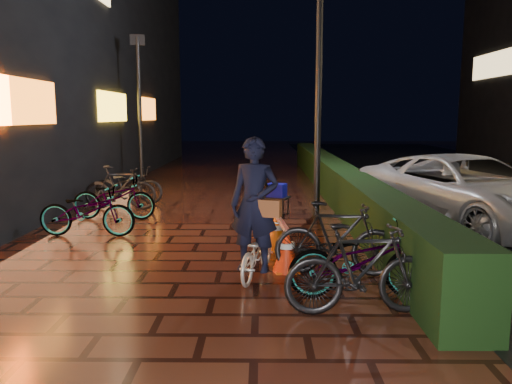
{
  "coord_description": "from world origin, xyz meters",
  "views": [
    {
      "loc": [
        1.18,
        -6.7,
        2.32
      ],
      "look_at": [
        1.09,
        1.29,
        1.1
      ],
      "focal_mm": 35.0,
      "sensor_mm": 36.0,
      "label": 1
    }
  ],
  "objects_px": {
    "traffic_barrier": "(281,240)",
    "cyclist": "(255,227)",
    "van": "(466,191)",
    "cart_assembly": "(276,192)"
  },
  "relations": [
    {
      "from": "traffic_barrier",
      "to": "cyclist",
      "type": "bearing_deg",
      "value": -113.39
    },
    {
      "from": "cyclist",
      "to": "van",
      "type": "bearing_deg",
      "value": 38.08
    },
    {
      "from": "van",
      "to": "cart_assembly",
      "type": "bearing_deg",
      "value": 140.91
    },
    {
      "from": "traffic_barrier",
      "to": "cart_assembly",
      "type": "xyz_separation_m",
      "value": [
        0.02,
        3.74,
        0.22
      ]
    },
    {
      "from": "van",
      "to": "traffic_barrier",
      "type": "relative_size",
      "value": 3.28
    },
    {
      "from": "traffic_barrier",
      "to": "cart_assembly",
      "type": "height_order",
      "value": "cart_assembly"
    },
    {
      "from": "cart_assembly",
      "to": "van",
      "type": "bearing_deg",
      "value": -17.14
    },
    {
      "from": "cart_assembly",
      "to": "traffic_barrier",
      "type": "bearing_deg",
      "value": -90.35
    },
    {
      "from": "traffic_barrier",
      "to": "van",
      "type": "bearing_deg",
      "value": 32.2
    },
    {
      "from": "van",
      "to": "cyclist",
      "type": "height_order",
      "value": "cyclist"
    }
  ]
}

